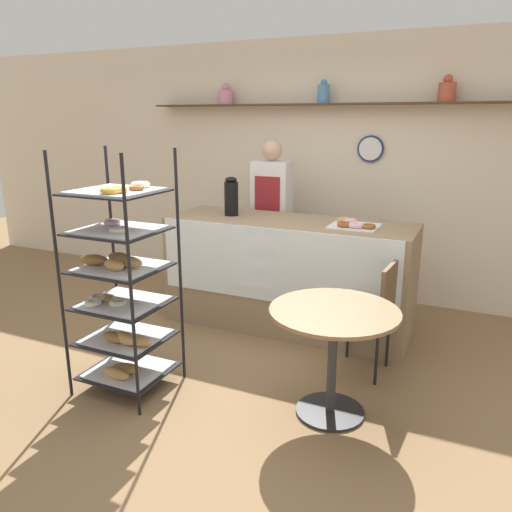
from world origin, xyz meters
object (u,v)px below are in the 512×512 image
Objects in this scene: cafe_chair at (375,307)px; donut_tray_counter at (352,224)px; pastry_rack at (121,287)px; person_worker at (271,215)px; cafe_table at (333,335)px; coffee_carafe at (231,197)px.

donut_tray_counter is (-0.33, 0.55, 0.49)m from cafe_chair.
pastry_rack is 1.01× the size of person_worker.
pastry_rack is at bearing -129.27° from donut_tray_counter.
person_worker is at bearing -126.59° from cafe_chair.
pastry_rack is at bearing -96.76° from person_worker.
donut_tray_counter reaches higher than cafe_chair.
cafe_table is 2.29× the size of coffee_carafe.
donut_tray_counter is at bearing -2.08° from coffee_carafe.
coffee_carafe is at bearing 87.66° from pastry_rack.
coffee_carafe is (-0.18, -0.54, 0.26)m from person_worker.
person_worker reaches higher than cafe_chair.
cafe_table is (1.18, -1.79, -0.37)m from person_worker.
pastry_rack is at bearing -92.34° from coffee_carafe.
person_worker is 4.67× the size of coffee_carafe.
pastry_rack reaches higher than cafe_table.
person_worker is 1.14m from donut_tray_counter.
cafe_chair is (0.13, 0.65, -0.02)m from cafe_table.
cafe_chair reaches higher than cafe_table.
donut_tray_counter is (-0.20, 1.21, 0.47)m from cafe_table.
cafe_table is (1.43, 0.29, -0.21)m from pastry_rack.
pastry_rack is 2.10m from person_worker.
cafe_chair is at bearing 78.60° from cafe_table.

